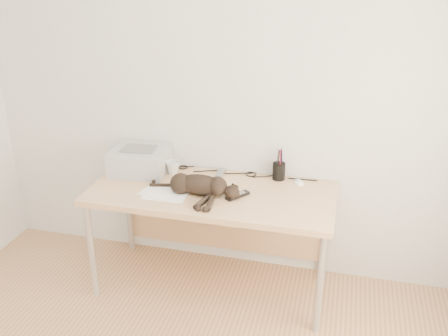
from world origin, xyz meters
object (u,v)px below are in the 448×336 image
(desk, at_px, (215,203))
(cat, at_px, (197,186))
(printer, at_px, (140,160))
(mug, at_px, (173,168))
(pen_cup, at_px, (279,171))
(mouse, at_px, (299,181))

(desk, bearing_deg, cat, -114.79)
(desk, xyz_separation_m, printer, (-0.57, 0.08, 0.22))
(mug, relative_size, pen_cup, 0.45)
(desk, relative_size, pen_cup, 7.26)
(printer, relative_size, mouse, 3.87)
(cat, distance_m, mouse, 0.70)
(cat, height_order, mug, cat)
(desk, relative_size, mug, 16.15)
(desk, distance_m, pen_cup, 0.49)
(cat, xyz_separation_m, pen_cup, (0.47, 0.36, -0.00))
(desk, relative_size, printer, 3.95)
(pen_cup, relative_size, mouse, 2.11)
(pen_cup, distance_m, mouse, 0.15)
(mouse, bearing_deg, desk, 176.84)
(pen_cup, bearing_deg, cat, -142.31)
(printer, height_order, mug, printer)
(desk, distance_m, mouse, 0.59)
(cat, height_order, pen_cup, pen_cup)
(printer, bearing_deg, mug, 6.37)
(mug, distance_m, mouse, 0.88)
(desk, bearing_deg, pen_cup, 27.22)
(printer, distance_m, mouse, 1.12)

